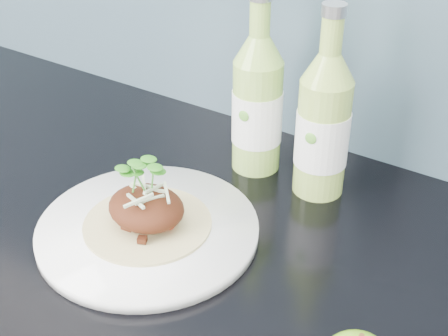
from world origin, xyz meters
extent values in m
cylinder|color=white|center=(-0.12, 1.63, 0.91)|extent=(0.38, 0.38, 0.02)
cylinder|color=tan|center=(-0.12, 1.63, 0.92)|extent=(0.17, 0.17, 0.00)
ellipsoid|color=#4C200E|center=(-0.12, 1.63, 0.94)|extent=(0.10, 0.09, 0.05)
cylinder|color=#94C150|center=(-0.09, 1.86, 0.99)|extent=(0.07, 0.07, 0.17)
cone|color=#94C150|center=(-0.09, 1.86, 1.09)|extent=(0.07, 0.07, 0.04)
cylinder|color=#94C150|center=(-0.09, 1.86, 1.14)|extent=(0.03, 0.03, 0.05)
cylinder|color=white|center=(-0.09, 1.86, 0.99)|extent=(0.08, 0.08, 0.08)
ellipsoid|color=#59A533|center=(-0.09, 1.82, 1.00)|extent=(0.02, 0.00, 0.02)
cylinder|color=#9BBF4F|center=(0.02, 1.85, 0.99)|extent=(0.09, 0.09, 0.17)
cone|color=#9BBF4F|center=(0.02, 1.85, 1.09)|extent=(0.07, 0.07, 0.04)
cylinder|color=#9BBF4F|center=(0.02, 1.85, 1.14)|extent=(0.03, 0.03, 0.05)
cylinder|color=silver|center=(0.02, 1.85, 1.17)|extent=(0.03, 0.03, 0.02)
cylinder|color=white|center=(0.02, 1.85, 0.99)|extent=(0.09, 0.09, 0.08)
ellipsoid|color=#59A533|center=(0.02, 1.82, 1.00)|extent=(0.02, 0.00, 0.02)
camera|label=1|loc=(0.32, 1.15, 1.41)|focal=50.00mm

